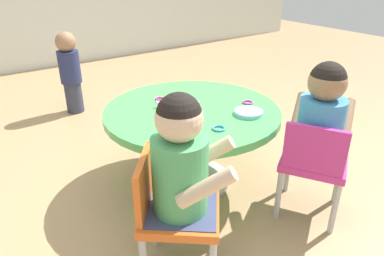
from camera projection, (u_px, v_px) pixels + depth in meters
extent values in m
plane|color=tan|center=(192.00, 181.00, 2.10)|extent=(10.00, 10.00, 0.00)
cylinder|color=silver|center=(192.00, 179.00, 2.09)|extent=(0.44, 0.44, 0.03)
cylinder|color=silver|center=(192.00, 150.00, 2.01)|extent=(0.12, 0.12, 0.42)
cylinder|color=#4CB259|center=(192.00, 112.00, 1.91)|extent=(0.94, 0.94, 0.04)
cylinder|color=#B7B7BC|center=(213.00, 223.00, 1.56)|extent=(0.03, 0.03, 0.28)
cylinder|color=#B7B7BC|center=(155.00, 220.00, 1.58)|extent=(0.03, 0.03, 0.28)
cube|color=orange|center=(181.00, 212.00, 1.38)|extent=(0.42, 0.42, 0.04)
cube|color=orange|center=(145.00, 183.00, 1.34)|extent=(0.19, 0.22, 0.22)
cube|color=#3F4772|center=(181.00, 211.00, 1.38)|extent=(0.38, 0.38, 0.04)
cylinder|color=#4CA566|center=(180.00, 175.00, 1.31)|extent=(0.21, 0.21, 0.30)
sphere|color=beige|center=(179.00, 119.00, 1.21)|extent=(0.17, 0.17, 0.17)
sphere|color=black|center=(179.00, 115.00, 1.20)|extent=(0.16, 0.16, 0.16)
cylinder|color=beige|center=(206.00, 188.00, 1.19)|extent=(0.20, 0.18, 0.17)
cylinder|color=beige|center=(208.00, 155.00, 1.39)|extent=(0.20, 0.18, 0.17)
cylinder|color=#B7B7BC|center=(338.00, 180.00, 1.86)|extent=(0.03, 0.03, 0.28)
cylinder|color=#B7B7BC|center=(288.00, 169.00, 1.96)|extent=(0.03, 0.03, 0.28)
cylinder|color=#B7B7BC|center=(335.00, 209.00, 1.65)|extent=(0.03, 0.03, 0.28)
cylinder|color=#B7B7BC|center=(278.00, 195.00, 1.74)|extent=(0.03, 0.03, 0.28)
cube|color=#CC338C|center=(314.00, 160.00, 1.73)|extent=(0.41, 0.41, 0.04)
cube|color=#CC338C|center=(315.00, 150.00, 1.57)|extent=(0.16, 0.24, 0.22)
cube|color=#3F4772|center=(314.00, 160.00, 1.73)|extent=(0.37, 0.37, 0.04)
cylinder|color=#3F8CCC|center=(319.00, 129.00, 1.66)|extent=(0.21, 0.21, 0.30)
sphere|color=#997051|center=(327.00, 82.00, 1.56)|extent=(0.17, 0.17, 0.17)
sphere|color=black|center=(328.00, 80.00, 1.55)|extent=(0.16, 0.16, 0.16)
cylinder|color=#997051|center=(346.00, 120.00, 1.69)|extent=(0.21, 0.16, 0.17)
cylinder|color=#997051|center=(299.00, 112.00, 1.77)|extent=(0.21, 0.16, 0.17)
cylinder|color=#33384C|center=(74.00, 97.00, 2.99)|extent=(0.14, 0.14, 0.26)
cylinder|color=navy|center=(69.00, 67.00, 2.87)|extent=(0.17, 0.17, 0.26)
sphere|color=#997051|center=(66.00, 42.00, 2.79)|extent=(0.16, 0.16, 0.16)
cylinder|color=#3F72CC|center=(178.00, 103.00, 1.90)|extent=(0.14, 0.12, 0.05)
cylinder|color=white|center=(161.00, 103.00, 1.90)|extent=(0.05, 0.04, 0.02)
cylinder|color=white|center=(195.00, 103.00, 1.90)|extent=(0.05, 0.04, 0.02)
cube|color=silver|center=(161.00, 106.00, 1.93)|extent=(0.06, 0.11, 0.01)
cube|color=silver|center=(161.00, 106.00, 1.93)|extent=(0.09, 0.08, 0.01)
torus|color=#D83F99|center=(159.00, 101.00, 1.98)|extent=(0.05, 0.05, 0.01)
torus|color=#D83F99|center=(165.00, 101.00, 1.98)|extent=(0.05, 0.05, 0.01)
cylinder|color=#8CCCF2|center=(249.00, 113.00, 1.82)|extent=(0.15, 0.15, 0.02)
torus|color=#D83FA5|center=(248.00, 102.00, 1.97)|extent=(0.06, 0.06, 0.01)
torus|color=#3F99D8|center=(219.00, 128.00, 1.67)|extent=(0.07, 0.07, 0.01)
torus|color=red|center=(192.00, 114.00, 1.81)|extent=(0.05, 0.05, 0.01)
torus|color=#D83FA5|center=(159.00, 99.00, 2.02)|extent=(0.05, 0.05, 0.01)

